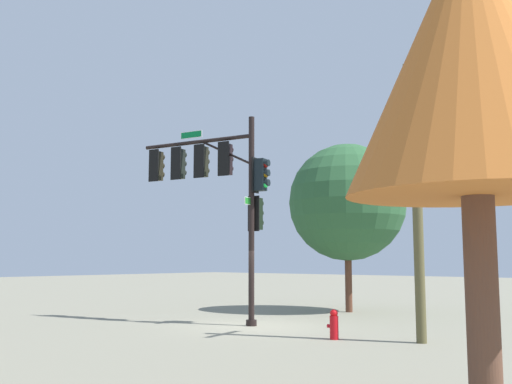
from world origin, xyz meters
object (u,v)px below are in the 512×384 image
object	(u,v)px
signal_pole_assembly	(219,181)
fire_hydrant	(334,324)
utility_pole	(417,190)
tree_near	(472,58)
tree_mid	(347,202)

from	to	relation	value
signal_pole_assembly	fire_hydrant	size ratio (longest dim) A/B	8.61
utility_pole	tree_near	size ratio (longest dim) A/B	1.23
signal_pole_assembly	tree_near	size ratio (longest dim) A/B	1.11
signal_pole_assembly	tree_near	distance (m)	14.31
tree_near	tree_mid	size ratio (longest dim) A/B	0.89
tree_mid	fire_hydrant	bearing A→B (deg)	118.40
tree_near	tree_mid	bearing A→B (deg)	-54.00
tree_mid	tree_near	bearing A→B (deg)	126.00
tree_mid	utility_pole	bearing A→B (deg)	132.94
fire_hydrant	tree_mid	world-z (taller)	tree_mid
fire_hydrant	tree_mid	xyz separation A→B (m)	(4.16, -7.69, 4.25)
utility_pole	tree_mid	distance (m)	9.30
utility_pole	fire_hydrant	distance (m)	4.38
signal_pole_assembly	utility_pole	xyz separation A→B (m)	(-7.46, -0.02, -0.89)
signal_pole_assembly	utility_pole	distance (m)	7.52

